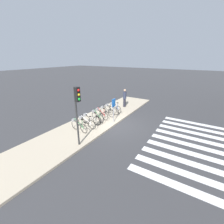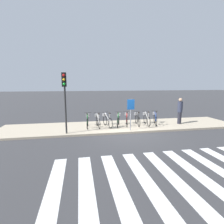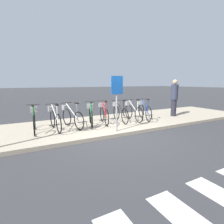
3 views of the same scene
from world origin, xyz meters
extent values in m
plane|color=#38383A|center=(0.00, 0.00, 0.00)|extent=(120.00, 120.00, 0.00)
cube|color=#B7A88E|center=(0.00, 1.64, 0.06)|extent=(15.77, 3.28, 0.12)
cube|color=silver|center=(0.90, -6.89, 0.00)|extent=(0.45, 8.00, 0.01)
cube|color=silver|center=(1.80, -6.89, 0.00)|extent=(0.45, 8.00, 0.01)
cube|color=silver|center=(2.70, -6.89, 0.00)|extent=(0.45, 8.00, 0.01)
cube|color=silver|center=(3.60, -6.89, 0.00)|extent=(0.45, 8.00, 0.01)
torus|color=black|center=(-2.38, 1.05, 0.45)|extent=(0.09, 0.66, 0.66)
torus|color=black|center=(-2.30, 1.95, 0.45)|extent=(0.09, 0.66, 0.66)
cylinder|color=#267238|center=(-2.34, 1.50, 0.72)|extent=(0.11, 0.92, 0.56)
cylinder|color=#267238|center=(-2.37, 1.17, 0.75)|extent=(0.03, 0.03, 0.59)
cube|color=black|center=(-2.37, 1.17, 1.07)|extent=(0.09, 0.21, 0.04)
cylinder|color=#262626|center=(-2.30, 1.95, 1.01)|extent=(0.46, 0.06, 0.02)
cube|color=gray|center=(-2.30, 2.00, 0.83)|extent=(0.26, 0.22, 0.18)
torus|color=black|center=(-1.65, 0.94, 0.45)|extent=(0.07, 0.66, 0.66)
torus|color=black|center=(-1.69, 1.85, 0.45)|extent=(0.07, 0.66, 0.66)
cylinder|color=silver|center=(-1.67, 1.40, 0.72)|extent=(0.07, 0.92, 0.56)
cylinder|color=silver|center=(-1.66, 1.07, 0.75)|extent=(0.03, 0.03, 0.59)
cube|color=black|center=(-1.66, 1.07, 1.07)|extent=(0.08, 0.20, 0.04)
cylinder|color=#262626|center=(-1.69, 1.85, 1.01)|extent=(0.46, 0.05, 0.02)
cube|color=gray|center=(-1.69, 1.90, 0.83)|extent=(0.25, 0.21, 0.18)
torus|color=black|center=(-0.93, 1.06, 0.45)|extent=(0.19, 0.65, 0.66)
torus|color=black|center=(-1.14, 1.94, 0.45)|extent=(0.19, 0.65, 0.66)
cylinder|color=silver|center=(-1.03, 1.50, 0.72)|extent=(0.25, 0.91, 0.56)
cylinder|color=silver|center=(-0.96, 1.18, 0.75)|extent=(0.04, 0.04, 0.59)
cube|color=black|center=(-0.96, 1.18, 1.07)|extent=(0.11, 0.21, 0.04)
cylinder|color=#262626|center=(-1.14, 1.94, 1.01)|extent=(0.45, 0.13, 0.02)
cube|color=gray|center=(-1.15, 1.99, 0.83)|extent=(0.28, 0.25, 0.18)
torus|color=black|center=(-0.46, 1.03, 0.45)|extent=(0.23, 0.64, 0.66)
torus|color=black|center=(-0.19, 1.89, 0.45)|extent=(0.23, 0.64, 0.66)
cylinder|color=#267238|center=(-0.32, 1.46, 0.72)|extent=(0.31, 0.89, 0.56)
cylinder|color=#267238|center=(-0.42, 1.15, 0.75)|extent=(0.04, 0.04, 0.59)
cube|color=black|center=(-0.42, 1.15, 1.07)|extent=(0.13, 0.21, 0.04)
cylinder|color=#262626|center=(-0.19, 1.89, 1.01)|extent=(0.45, 0.16, 0.02)
cube|color=gray|center=(-0.17, 1.94, 0.83)|extent=(0.29, 0.26, 0.18)
torus|color=black|center=(0.17, 1.08, 0.45)|extent=(0.19, 0.65, 0.66)
torus|color=black|center=(0.39, 1.96, 0.45)|extent=(0.19, 0.65, 0.66)
cylinder|color=red|center=(0.28, 1.52, 0.72)|extent=(0.25, 0.91, 0.56)
cylinder|color=red|center=(0.20, 1.20, 0.75)|extent=(0.04, 0.04, 0.59)
cube|color=black|center=(0.20, 1.20, 1.07)|extent=(0.11, 0.21, 0.04)
cylinder|color=#262626|center=(0.39, 1.96, 1.01)|extent=(0.45, 0.13, 0.02)
cube|color=gray|center=(0.40, 2.01, 0.83)|extent=(0.28, 0.25, 0.18)
torus|color=black|center=(0.96, 1.00, 0.45)|extent=(0.12, 0.66, 0.66)
torus|color=black|center=(1.07, 1.90, 0.45)|extent=(0.12, 0.66, 0.66)
cylinder|color=black|center=(1.01, 1.45, 0.72)|extent=(0.15, 0.92, 0.56)
cylinder|color=black|center=(0.97, 1.13, 0.75)|extent=(0.04, 0.04, 0.59)
cube|color=black|center=(0.97, 1.13, 1.07)|extent=(0.10, 0.21, 0.04)
cylinder|color=#262626|center=(1.07, 1.90, 1.01)|extent=(0.46, 0.08, 0.02)
cube|color=gray|center=(1.08, 1.95, 0.83)|extent=(0.26, 0.23, 0.18)
torus|color=black|center=(1.62, 0.97, 0.45)|extent=(0.10, 0.66, 0.66)
torus|color=black|center=(1.71, 1.87, 0.45)|extent=(0.10, 0.66, 0.66)
cylinder|color=beige|center=(1.67, 1.42, 0.72)|extent=(0.13, 0.92, 0.56)
cylinder|color=beige|center=(1.63, 1.09, 0.75)|extent=(0.04, 0.04, 0.59)
cube|color=black|center=(1.63, 1.09, 1.07)|extent=(0.09, 0.21, 0.04)
cylinder|color=#262626|center=(1.71, 1.87, 1.01)|extent=(0.46, 0.07, 0.02)
cube|color=gray|center=(1.72, 1.92, 0.83)|extent=(0.26, 0.22, 0.18)
torus|color=black|center=(2.14, 0.96, 0.45)|extent=(0.23, 0.64, 0.66)
torus|color=black|center=(2.41, 1.83, 0.45)|extent=(0.23, 0.64, 0.66)
cylinder|color=navy|center=(2.27, 1.40, 0.72)|extent=(0.31, 0.89, 0.56)
cylinder|color=navy|center=(2.17, 1.08, 0.75)|extent=(0.04, 0.04, 0.59)
cube|color=black|center=(2.17, 1.08, 1.07)|extent=(0.13, 0.21, 0.04)
cylinder|color=#262626|center=(2.41, 1.83, 1.01)|extent=(0.45, 0.16, 0.02)
cube|color=gray|center=(2.42, 1.88, 0.83)|extent=(0.29, 0.26, 0.18)
cylinder|color=#23232D|center=(4.07, 1.36, 0.54)|extent=(0.26, 0.26, 0.83)
cylinder|color=#2D3347|center=(4.07, 1.36, 1.32)|extent=(0.34, 0.34, 0.74)
sphere|color=tan|center=(4.07, 1.36, 1.81)|extent=(0.24, 0.24, 0.24)
cylinder|color=#2D2D2D|center=(-3.59, 0.35, 1.81)|extent=(0.10, 0.10, 3.39)
cube|color=black|center=(-3.59, 0.17, 3.13)|extent=(0.24, 0.20, 0.75)
sphere|color=red|center=(-3.59, 0.07, 3.36)|extent=(0.14, 0.14, 0.14)
sphere|color=gold|center=(-3.59, 0.07, 3.13)|extent=(0.14, 0.14, 0.14)
sphere|color=green|center=(-3.59, 0.07, 2.90)|extent=(0.14, 0.14, 0.14)
cylinder|color=#99999E|center=(0.17, 0.30, 1.06)|extent=(0.06, 0.06, 1.88)
cube|color=#1959B2|center=(0.17, 0.28, 1.70)|extent=(0.44, 0.03, 0.60)
camera|label=1|loc=(-8.98, -5.28, 4.94)|focal=24.00mm
camera|label=2|loc=(-2.83, -9.58, 2.93)|focal=28.00mm
camera|label=3|loc=(-2.74, -4.80, 1.79)|focal=28.00mm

